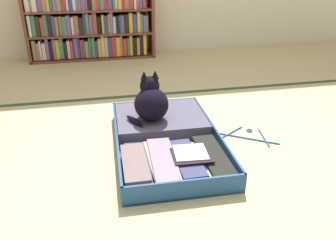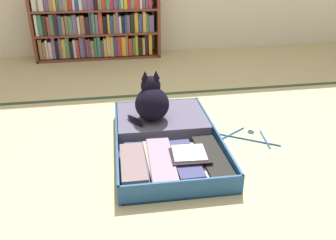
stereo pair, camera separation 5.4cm
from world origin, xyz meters
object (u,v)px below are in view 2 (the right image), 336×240
at_px(black_cat, 152,102).
at_px(clothes_hanger, 248,137).
at_px(bookshelf, 96,22).
at_px(open_suitcase, 165,137).

bearing_deg(black_cat, clothes_hanger, -15.33).
relative_size(black_cat, clothes_hanger, 0.88).
height_order(bookshelf, open_suitcase, bookshelf).
height_order(open_suitcase, clothes_hanger, open_suitcase).
xyz_separation_m(black_cat, clothes_hanger, (0.58, -0.16, -0.21)).
bearing_deg(bookshelf, clothes_hanger, -65.56).
xyz_separation_m(bookshelf, clothes_hanger, (0.93, -2.04, -0.37)).
relative_size(open_suitcase, clothes_hanger, 2.89).
bearing_deg(open_suitcase, clothes_hanger, -1.69).
relative_size(bookshelf, open_suitcase, 1.34).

